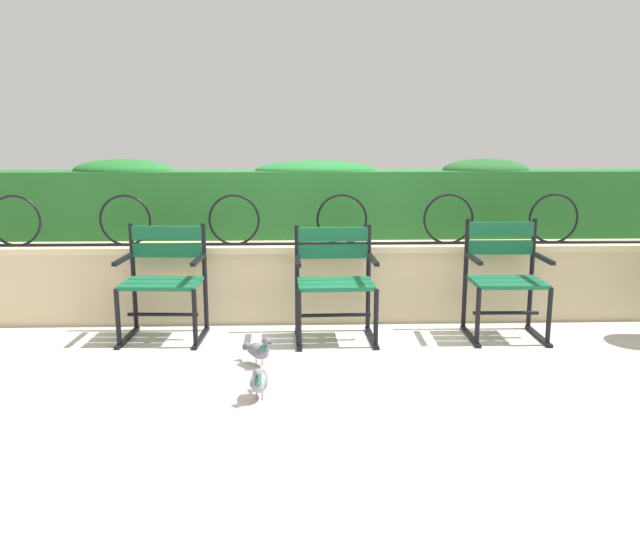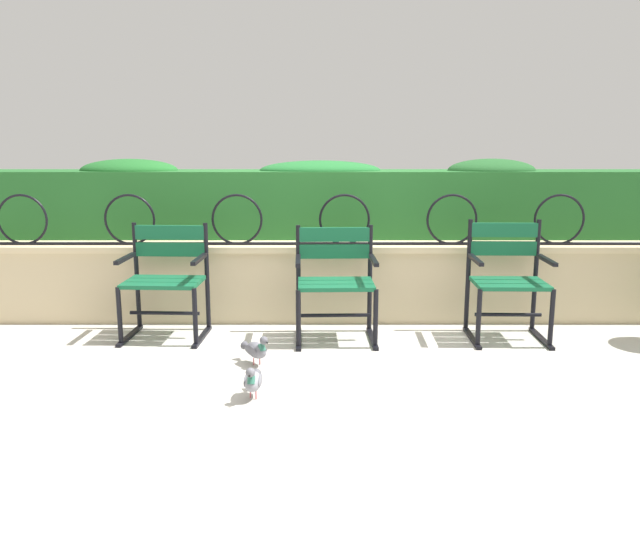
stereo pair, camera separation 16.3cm
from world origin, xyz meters
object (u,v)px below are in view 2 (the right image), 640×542
(park_chair_left, at_px, (166,277))
(park_chair_centre, at_px, (335,279))
(pigeon_near_chairs, at_px, (253,380))
(park_chair_right, at_px, (507,278))
(pigeon_far_side, at_px, (256,349))

(park_chair_left, relative_size, park_chair_centre, 1.01)
(park_chair_left, relative_size, pigeon_near_chairs, 2.98)
(park_chair_left, height_order, park_chair_right, park_chair_right)
(park_chair_left, bearing_deg, park_chair_centre, -2.89)
(pigeon_near_chairs, bearing_deg, park_chair_right, 33.64)
(park_chair_left, xyz_separation_m, park_chair_centre, (1.30, -0.07, -0.00))
(park_chair_left, bearing_deg, pigeon_near_chairs, -57.83)
(park_chair_centre, bearing_deg, park_chair_right, 0.83)
(park_chair_left, height_order, pigeon_far_side, park_chair_left)
(park_chair_right, distance_m, pigeon_near_chairs, 2.21)
(pigeon_near_chairs, height_order, pigeon_far_side, same)
(park_chair_left, xyz_separation_m, pigeon_near_chairs, (0.79, -1.26, -0.35))
(park_chair_centre, distance_m, pigeon_near_chairs, 1.34)
(park_chair_right, relative_size, pigeon_far_side, 3.61)
(park_chair_left, relative_size, park_chair_right, 0.96)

